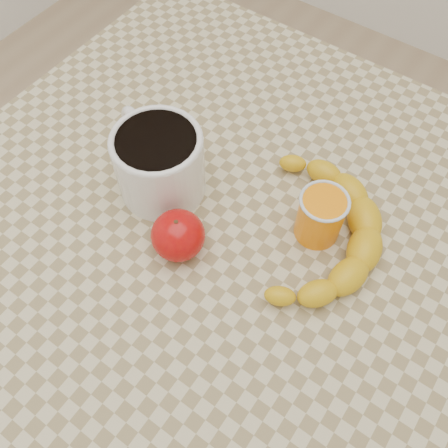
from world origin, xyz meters
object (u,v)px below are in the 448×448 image
Objects in this scene: orange_juice_glass at (320,216)px; banana at (319,231)px; table at (224,264)px; coffee_mug at (158,160)px; apple at (178,235)px.

orange_juice_glass is 0.02m from banana.
coffee_mug reaches higher than table.
apple is at bearing -157.54° from banana.
apple is at bearing -137.04° from orange_juice_glass.
banana is at bearing 11.99° from coffee_mug.
coffee_mug is at bearing 141.22° from apple.
table is at bearing -6.96° from coffee_mug.
orange_juice_glass is at bearing 42.96° from apple.
banana is (0.21, 0.05, -0.03)m from coffee_mug.
banana is (0.01, -0.01, -0.02)m from orange_juice_glass.
apple is at bearing -38.78° from coffee_mug.
orange_juice_glass reaches higher than apple.
table is 2.64× the size of banana.
table is 0.18m from coffee_mug.
orange_juice_glass is 0.91× the size of apple.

